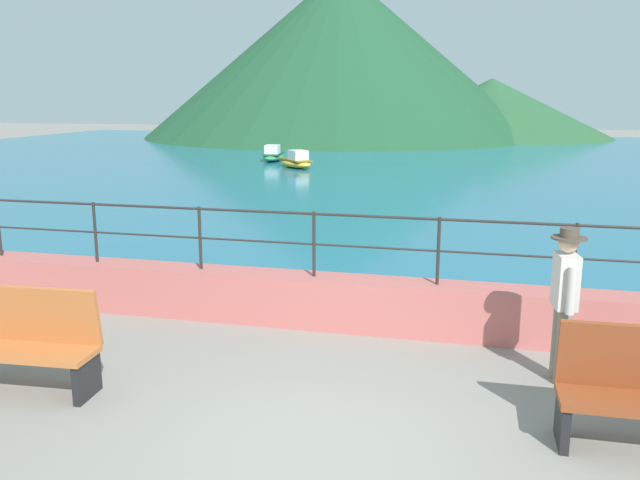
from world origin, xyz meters
TOP-DOWN VIEW (x-y plane):
  - ground_plane at (0.00, 0.00)m, footprint 120.00×120.00m
  - promenade_wall at (0.00, 3.20)m, footprint 20.00×0.56m
  - railing at (0.00, 3.20)m, footprint 18.44×0.04m
  - lake_water at (0.00, 25.84)m, footprint 64.00×44.32m
  - hill_main at (-9.42, 44.61)m, footprint 29.21×29.21m
  - hill_secondary at (1.62, 45.96)m, footprint 17.55×17.55m
  - bench_main at (-3.39, 0.46)m, footprint 1.73×0.66m
  - person_walking at (2.28, 2.06)m, footprint 0.38×0.56m
  - boat_0 at (-6.51, 22.16)m, footprint 2.19×2.32m
  - boat_1 at (-8.39, 24.78)m, footprint 1.20×2.40m

SIDE VIEW (x-z plane):
  - ground_plane at x=0.00m, z-range 0.00..0.00m
  - lake_water at x=0.00m, z-range 0.00..0.06m
  - boat_0 at x=-6.51m, z-range -0.05..0.71m
  - boat_1 at x=-8.39m, z-range -0.05..0.71m
  - promenade_wall at x=0.00m, z-range 0.00..0.70m
  - bench_main at x=-3.39m, z-range -0.01..1.12m
  - person_walking at x=2.28m, z-range 0.10..1.85m
  - railing at x=0.00m, z-range 0.87..1.77m
  - hill_secondary at x=1.62m, z-range 0.00..4.30m
  - hill_main at x=-9.42m, z-range 0.00..12.12m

